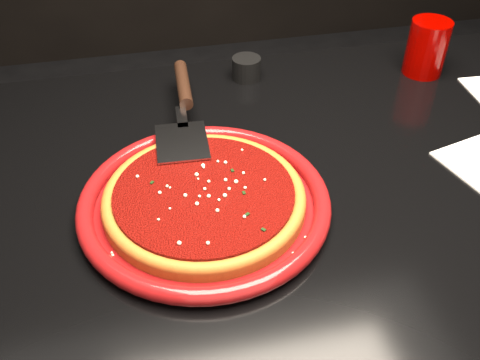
# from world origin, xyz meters

# --- Properties ---
(table) EXTENTS (1.20, 0.80, 0.75)m
(table) POSITION_xyz_m (0.00, 0.00, 0.38)
(table) COLOR black
(table) RESTS_ON floor
(plate) EXTENTS (0.43, 0.43, 0.03)m
(plate) POSITION_xyz_m (-0.18, -0.05, 0.76)
(plate) COLOR maroon
(plate) RESTS_ON table
(pizza_crust) EXTENTS (0.34, 0.34, 0.01)m
(pizza_crust) POSITION_xyz_m (-0.18, -0.05, 0.77)
(pizza_crust) COLOR brown
(pizza_crust) RESTS_ON plate
(pizza_crust_rim) EXTENTS (0.34, 0.34, 0.02)m
(pizza_crust_rim) POSITION_xyz_m (-0.18, -0.05, 0.78)
(pizza_crust_rim) COLOR brown
(pizza_crust_rim) RESTS_ON plate
(pizza_sauce) EXTENTS (0.31, 0.31, 0.01)m
(pizza_sauce) POSITION_xyz_m (-0.18, -0.05, 0.78)
(pizza_sauce) COLOR #6A0B07
(pizza_sauce) RESTS_ON plate
(parmesan_dusting) EXTENTS (0.25, 0.25, 0.01)m
(parmesan_dusting) POSITION_xyz_m (-0.18, -0.05, 0.79)
(parmesan_dusting) COLOR beige
(parmesan_dusting) RESTS_ON plate
(basil_flecks) EXTENTS (0.23, 0.23, 0.00)m
(basil_flecks) POSITION_xyz_m (-0.18, -0.05, 0.79)
(basil_flecks) COLOR black
(basil_flecks) RESTS_ON plate
(pizza_server) EXTENTS (0.12, 0.35, 0.03)m
(pizza_server) POSITION_xyz_m (-0.18, 0.16, 0.80)
(pizza_server) COLOR #AEB0B4
(pizza_server) RESTS_ON plate
(cup) EXTENTS (0.10, 0.10, 0.11)m
(cup) POSITION_xyz_m (0.33, 0.26, 0.81)
(cup) COLOR #920200
(cup) RESTS_ON table
(ramekin) EXTENTS (0.07, 0.07, 0.04)m
(ramekin) POSITION_xyz_m (-0.03, 0.31, 0.77)
(ramekin) COLOR black
(ramekin) RESTS_ON table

